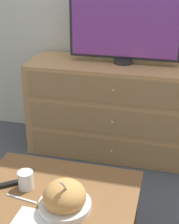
{
  "coord_description": "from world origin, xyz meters",
  "views": [
    {
      "loc": [
        0.33,
        -2.61,
        1.42
      ],
      "look_at": [
        -0.06,
        -1.11,
        0.71
      ],
      "focal_mm": 55.0,
      "sensor_mm": 36.0,
      "label": 1
    }
  ],
  "objects": [
    {
      "name": "remote_control",
      "position": [
        -0.39,
        -1.35,
        0.39
      ],
      "size": [
        0.14,
        0.11,
        0.02
      ],
      "color": "black",
      "rests_on": "coffee_table"
    },
    {
      "name": "knife",
      "position": [
        -0.3,
        -1.44,
        0.39
      ],
      "size": [
        0.16,
        0.03,
        0.01
      ],
      "color": "silver",
      "rests_on": "coffee_table"
    },
    {
      "name": "napkin",
      "position": [
        -0.19,
        -1.58,
        0.39
      ],
      "size": [
        0.17,
        0.17,
        0.0
      ],
      "color": "white",
      "rests_on": "coffee_table"
    },
    {
      "name": "dresser",
      "position": [
        -0.05,
        -0.26,
        0.35
      ],
      "size": [
        1.34,
        0.47,
        0.71
      ],
      "color": "tan",
      "rests_on": "ground_plane"
    },
    {
      "name": "coffee_table",
      "position": [
        -0.16,
        -1.39,
        0.33
      ],
      "size": [
        0.78,
        0.63,
        0.38
      ],
      "color": "brown",
      "rests_on": "ground_plane"
    },
    {
      "name": "tv",
      "position": [
        -0.03,
        -0.23,
        1.0
      ],
      "size": [
        0.79,
        0.13,
        0.56
      ],
      "color": "#232328",
      "rests_on": "dresser"
    },
    {
      "name": "ground_plane",
      "position": [
        0.0,
        0.0,
        0.0
      ],
      "size": [
        12.0,
        12.0,
        0.0
      ],
      "primitive_type": "plane",
      "color": "#474C56"
    },
    {
      "name": "drink_cup",
      "position": [
        -0.31,
        -1.36,
        0.42
      ],
      "size": [
        0.08,
        0.08,
        0.09
      ],
      "color": "beige",
      "rests_on": "coffee_table"
    },
    {
      "name": "takeout_bowl",
      "position": [
        -0.08,
        -1.45,
        0.44
      ],
      "size": [
        0.24,
        0.24,
        0.19
      ],
      "color": "silver",
      "rests_on": "coffee_table"
    }
  ]
}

